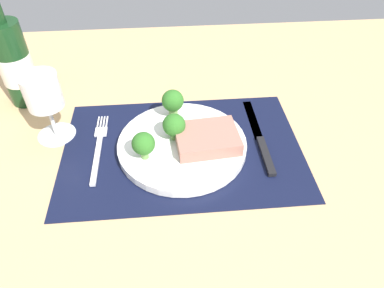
% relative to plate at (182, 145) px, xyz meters
% --- Properties ---
extents(ground_plane, '(1.40, 1.10, 0.03)m').
position_rel_plate_xyz_m(ground_plane, '(0.00, 0.00, -0.03)').
color(ground_plane, tan).
extents(placemat, '(0.46, 0.31, 0.00)m').
position_rel_plate_xyz_m(placemat, '(0.00, 0.00, -0.01)').
color(placemat, black).
rests_on(placemat, ground_plane).
extents(plate, '(0.25, 0.25, 0.02)m').
position_rel_plate_xyz_m(plate, '(0.00, 0.00, 0.00)').
color(plate, white).
rests_on(plate, placemat).
extents(steak, '(0.12, 0.10, 0.03)m').
position_rel_plate_xyz_m(steak, '(0.05, -0.01, 0.02)').
color(steak, '#9E6B5B').
rests_on(steak, plate).
extents(broccoli_center, '(0.04, 0.04, 0.06)m').
position_rel_plate_xyz_m(broccoli_center, '(-0.07, -0.04, 0.04)').
color(broccoli_center, '#6B994C').
rests_on(broccoli_center, plate).
extents(broccoli_front_edge, '(0.04, 0.04, 0.05)m').
position_rel_plate_xyz_m(broccoli_front_edge, '(-0.01, 0.01, 0.04)').
color(broccoli_front_edge, '#5B8942').
rests_on(broccoli_front_edge, plate).
extents(broccoli_near_steak, '(0.04, 0.04, 0.06)m').
position_rel_plate_xyz_m(broccoli_near_steak, '(-0.01, 0.08, 0.04)').
color(broccoli_near_steak, '#6B994C').
rests_on(broccoli_near_steak, plate).
extents(fork, '(0.02, 0.19, 0.01)m').
position_rel_plate_xyz_m(fork, '(-0.16, 0.01, -0.01)').
color(fork, silver).
rests_on(fork, placemat).
extents(knife, '(0.02, 0.23, 0.01)m').
position_rel_plate_xyz_m(knife, '(0.16, 0.01, -0.00)').
color(knife, black).
rests_on(knife, placemat).
extents(wine_bottle, '(0.07, 0.07, 0.28)m').
position_rel_plate_xyz_m(wine_bottle, '(-0.34, 0.19, 0.09)').
color(wine_bottle, '#143819').
rests_on(wine_bottle, ground_plane).
extents(wine_glass, '(0.08, 0.08, 0.14)m').
position_rel_plate_xyz_m(wine_glass, '(-0.25, 0.06, 0.09)').
color(wine_glass, silver).
rests_on(wine_glass, ground_plane).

